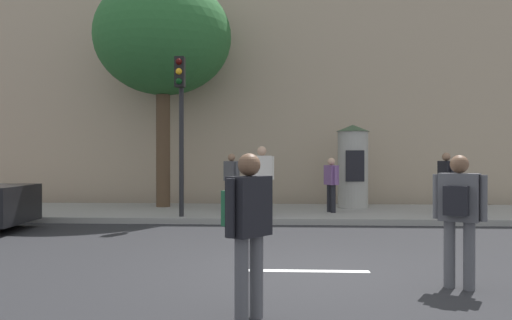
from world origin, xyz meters
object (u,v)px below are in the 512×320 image
Objects in this scene: street_tree at (163,38)px; pedestrian_in_light_jacket at (331,181)px; pedestrian_in_red_top at (231,176)px; pedestrian_tallest at (447,177)px; pedestrian_with_bag at (248,220)px; pedestrian_near_pole at (262,174)px; poster_column at (353,165)px; traffic_light at (180,109)px; pedestrian_in_dark_shirt at (459,209)px.

street_tree is 6.63m from pedestrian_in_light_jacket.
pedestrian_in_red_top is at bearing -16.10° from street_tree.
pedestrian_tallest reaches higher than pedestrian_in_light_jacket.
pedestrian_in_red_top is (-1.12, 9.48, 0.09)m from pedestrian_with_bag.
pedestrian_in_light_jacket is 0.83× the size of pedestrian_near_pole.
poster_column is at bearing 39.61° from pedestrian_near_pole.
pedestrian_tallest is (6.95, 1.33, -1.73)m from traffic_light.
pedestrian_in_red_top is at bearing 122.06° from pedestrian_near_pole.
traffic_light is 7.28m from pedestrian_tallest.
pedestrian_in_red_top is (1.07, 2.01, -1.75)m from traffic_light.
traffic_light is 2.39× the size of pedestrian_in_dark_shirt.
poster_column is 1.66× the size of pedestrian_in_light_jacket.
pedestrian_with_bag is at bearing -73.66° from traffic_light.
pedestrian_near_pole reaches higher than pedestrian_in_red_top.
street_tree reaches higher than pedestrian_near_pole.
pedestrian_in_dark_shirt is at bearing -52.33° from traffic_light.
traffic_light is 1.62× the size of poster_column.
traffic_light is at bearing -149.93° from poster_column.
pedestrian_in_red_top is (2.13, -0.62, -4.15)m from street_tree.
pedestrian_in_light_jacket is (2.79, -0.70, -0.09)m from pedestrian_in_red_top.
poster_column is 8.82m from pedestrian_in_dark_shirt.
pedestrian_in_red_top reaches higher than pedestrian_in_dark_shirt.
pedestrian_in_dark_shirt is at bearing 27.83° from pedestrian_with_bag.
pedestrian_in_light_jacket is (4.92, -1.31, -4.24)m from street_tree.
street_tree is 11.32m from pedestrian_in_dark_shirt.
pedestrian_with_bag is at bearing -152.17° from pedestrian_in_dark_shirt.
pedestrian_near_pole reaches higher than pedestrian_tallest.
street_tree is 4.30× the size of pedestrian_in_red_top.
pedestrian_with_bag is 1.05× the size of pedestrian_in_red_top.
traffic_light is 7.97m from pedestrian_in_dark_shirt.
pedestrian_tallest is (8.01, -1.30, -4.13)m from street_tree.
pedestrian_in_light_jacket is at bearing -14.95° from street_tree.
traffic_light is at bearing -118.16° from pedestrian_in_red_top.
pedestrian_near_pole is (-0.18, 7.99, 0.20)m from pedestrian_with_bag.
poster_column is 0.36× the size of street_tree.
pedestrian_in_light_jacket is (1.67, 8.79, -0.00)m from pedestrian_with_bag.
pedestrian_tallest is at bearing 9.35° from pedestrian_near_pole.
pedestrian_in_dark_shirt is 8.93m from pedestrian_in_red_top.
pedestrian_with_bag is 1.14× the size of pedestrian_in_light_jacket.
poster_column is (4.63, 2.68, -1.45)m from traffic_light.
traffic_light is 8.01m from pedestrian_with_bag.
pedestrian_in_red_top reaches higher than pedestrian_with_bag.
pedestrian_in_dark_shirt is (0.11, -8.81, -0.40)m from poster_column.
pedestrian_in_dark_shirt is 0.99× the size of pedestrian_with_bag.
pedestrian_in_red_top is 1.08× the size of pedestrian_in_light_jacket.
pedestrian_tallest is 1.01× the size of pedestrian_in_red_top.
pedestrian_tallest reaches higher than pedestrian_in_dark_shirt.
pedestrian_in_dark_shirt is 0.94× the size of pedestrian_near_pole.
street_tree reaches higher than pedestrian_in_red_top.
pedestrian_in_dark_shirt is 1.04× the size of pedestrian_in_red_top.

